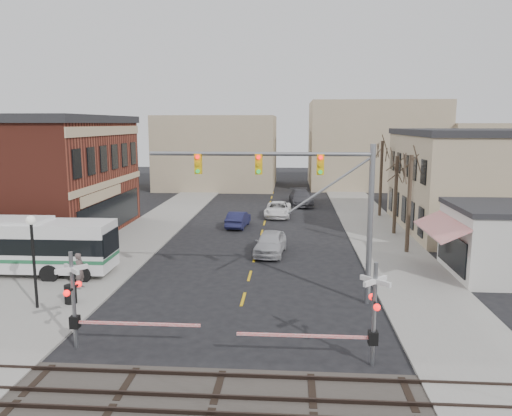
{
  "coord_description": "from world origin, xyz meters",
  "views": [
    {
      "loc": [
        2.43,
        -22.47,
        8.97
      ],
      "look_at": [
        0.12,
        9.62,
        3.5
      ],
      "focal_mm": 35.0,
      "sensor_mm": 36.0,
      "label": 1
    }
  ],
  "objects_px": {
    "car_b": "(238,219)",
    "street_lamp": "(32,243)",
    "car_c": "(278,209)",
    "rr_crossing_west": "(84,302)",
    "transit_bus": "(7,245)",
    "rr_crossing_east": "(362,315)",
    "pedestrian_near": "(80,271)",
    "car_a": "(270,243)",
    "pedestrian_far": "(87,248)",
    "trash_bin": "(71,294)",
    "traffic_signal_mast": "(310,189)",
    "car_d": "(301,198)"
  },
  "relations": [
    {
      "from": "rr_crossing_west",
      "to": "car_a",
      "type": "relative_size",
      "value": 1.18
    },
    {
      "from": "rr_crossing_west",
      "to": "pedestrian_near",
      "type": "relative_size",
      "value": 2.88
    },
    {
      "from": "car_a",
      "to": "pedestrian_far",
      "type": "xyz_separation_m",
      "value": [
        -11.74,
        -3.15,
        0.19
      ]
    },
    {
      "from": "transit_bus",
      "to": "car_c",
      "type": "height_order",
      "value": "transit_bus"
    },
    {
      "from": "transit_bus",
      "to": "trash_bin",
      "type": "height_order",
      "value": "transit_bus"
    },
    {
      "from": "rr_crossing_west",
      "to": "car_d",
      "type": "height_order",
      "value": "rr_crossing_west"
    },
    {
      "from": "trash_bin",
      "to": "pedestrian_near",
      "type": "bearing_deg",
      "value": 101.87
    },
    {
      "from": "transit_bus",
      "to": "rr_crossing_west",
      "type": "distance_m",
      "value": 12.71
    },
    {
      "from": "trash_bin",
      "to": "car_d",
      "type": "bearing_deg",
      "value": 69.37
    },
    {
      "from": "transit_bus",
      "to": "car_b",
      "type": "bearing_deg",
      "value": 50.55
    },
    {
      "from": "car_c",
      "to": "pedestrian_near",
      "type": "xyz_separation_m",
      "value": [
        -10.09,
        -22.45,
        0.38
      ]
    },
    {
      "from": "pedestrian_near",
      "to": "rr_crossing_east",
      "type": "bearing_deg",
      "value": -110.39
    },
    {
      "from": "car_b",
      "to": "pedestrian_far",
      "type": "relative_size",
      "value": 2.43
    },
    {
      "from": "car_a",
      "to": "street_lamp",
      "type": "bearing_deg",
      "value": -127.74
    },
    {
      "from": "pedestrian_near",
      "to": "traffic_signal_mast",
      "type": "bearing_deg",
      "value": -86.36
    },
    {
      "from": "pedestrian_far",
      "to": "traffic_signal_mast",
      "type": "bearing_deg",
      "value": -70.22
    },
    {
      "from": "transit_bus",
      "to": "pedestrian_far",
      "type": "xyz_separation_m",
      "value": [
        3.71,
        2.78,
        -0.85
      ]
    },
    {
      "from": "car_c",
      "to": "car_d",
      "type": "bearing_deg",
      "value": 73.87
    },
    {
      "from": "rr_crossing_east",
      "to": "car_d",
      "type": "xyz_separation_m",
      "value": [
        -1.6,
        37.09,
        -1.13
      ]
    },
    {
      "from": "rr_crossing_east",
      "to": "pedestrian_far",
      "type": "relative_size",
      "value": 3.2
    },
    {
      "from": "rr_crossing_west",
      "to": "pedestrian_near",
      "type": "bearing_deg",
      "value": 114.85
    },
    {
      "from": "trash_bin",
      "to": "car_d",
      "type": "height_order",
      "value": "car_d"
    },
    {
      "from": "pedestrian_near",
      "to": "car_c",
      "type": "bearing_deg",
      "value": -16.29
    },
    {
      "from": "transit_bus",
      "to": "rr_crossing_west",
      "type": "relative_size",
      "value": 2.27
    },
    {
      "from": "car_c",
      "to": "rr_crossing_west",
      "type": "bearing_deg",
      "value": -100.77
    },
    {
      "from": "car_d",
      "to": "transit_bus",
      "type": "bearing_deg",
      "value": -128.74
    },
    {
      "from": "transit_bus",
      "to": "rr_crossing_east",
      "type": "height_order",
      "value": "rr_crossing_east"
    },
    {
      "from": "traffic_signal_mast",
      "to": "street_lamp",
      "type": "bearing_deg",
      "value": -170.87
    },
    {
      "from": "car_b",
      "to": "street_lamp",
      "type": "bearing_deg",
      "value": 75.01
    },
    {
      "from": "street_lamp",
      "to": "car_d",
      "type": "distance_m",
      "value": 35.26
    },
    {
      "from": "rr_crossing_east",
      "to": "car_d",
      "type": "height_order",
      "value": "rr_crossing_east"
    },
    {
      "from": "car_b",
      "to": "pedestrian_far",
      "type": "xyz_separation_m",
      "value": [
        -8.53,
        -12.09,
        0.29
      ]
    },
    {
      "from": "transit_bus",
      "to": "trash_bin",
      "type": "bearing_deg",
      "value": -38.2
    },
    {
      "from": "traffic_signal_mast",
      "to": "pedestrian_far",
      "type": "distance_m",
      "value": 16.05
    },
    {
      "from": "pedestrian_near",
      "to": "transit_bus",
      "type": "bearing_deg",
      "value": 74.35
    },
    {
      "from": "traffic_signal_mast",
      "to": "car_c",
      "type": "xyz_separation_m",
      "value": [
        -2.2,
        23.37,
        -5.08
      ]
    },
    {
      "from": "rr_crossing_east",
      "to": "car_c",
      "type": "xyz_separation_m",
      "value": [
        -3.97,
        30.03,
        -1.25
      ]
    },
    {
      "from": "street_lamp",
      "to": "pedestrian_far",
      "type": "xyz_separation_m",
      "value": [
        -0.88,
        8.2,
        -2.37
      ]
    },
    {
      "from": "car_b",
      "to": "car_a",
      "type": "bearing_deg",
      "value": 115.4
    },
    {
      "from": "street_lamp",
      "to": "trash_bin",
      "type": "xyz_separation_m",
      "value": [
        1.36,
        0.74,
        -2.78
      ]
    },
    {
      "from": "transit_bus",
      "to": "street_lamp",
      "type": "xyz_separation_m",
      "value": [
        4.59,
        -5.42,
        1.52
      ]
    },
    {
      "from": "transit_bus",
      "to": "trash_bin",
      "type": "distance_m",
      "value": 7.68
    },
    {
      "from": "street_lamp",
      "to": "pedestrian_near",
      "type": "distance_m",
      "value": 3.89
    },
    {
      "from": "transit_bus",
      "to": "traffic_signal_mast",
      "type": "relative_size",
      "value": 1.15
    },
    {
      "from": "street_lamp",
      "to": "car_b",
      "type": "xyz_separation_m",
      "value": [
        7.65,
        20.29,
        -2.66
      ]
    },
    {
      "from": "street_lamp",
      "to": "pedestrian_far",
      "type": "relative_size",
      "value": 2.61
    },
    {
      "from": "transit_bus",
      "to": "rr_crossing_west",
      "type": "xyz_separation_m",
      "value": [
        8.67,
        -9.3,
        0.13
      ]
    },
    {
      "from": "car_c",
      "to": "pedestrian_near",
      "type": "bearing_deg",
      "value": -111.77
    },
    {
      "from": "car_a",
      "to": "car_d",
      "type": "height_order",
      "value": "car_d"
    },
    {
      "from": "car_a",
      "to": "pedestrian_near",
      "type": "relative_size",
      "value": 2.43
    }
  ]
}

